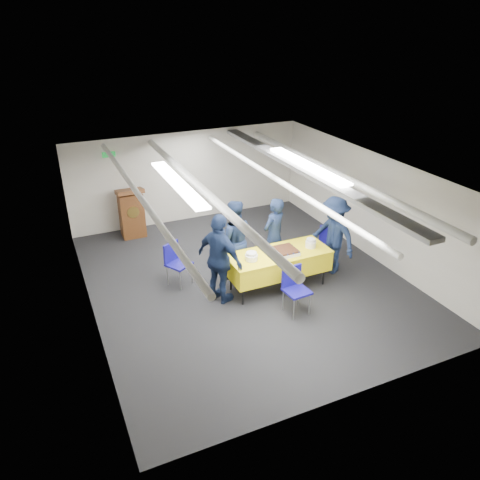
# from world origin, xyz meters

# --- Properties ---
(ground) EXTENTS (7.00, 7.00, 0.00)m
(ground) POSITION_xyz_m (0.00, 0.00, 0.00)
(ground) COLOR black
(ground) RESTS_ON ground
(room_shell) EXTENTS (6.00, 7.00, 2.30)m
(room_shell) POSITION_xyz_m (0.09, 0.41, 1.81)
(room_shell) COLOR beige
(room_shell) RESTS_ON ground
(serving_table) EXTENTS (2.01, 0.81, 0.77)m
(serving_table) POSITION_xyz_m (0.48, -0.48, 0.56)
(serving_table) COLOR black
(serving_table) RESTS_ON ground
(sheet_cake) EXTENTS (0.57, 0.44, 0.10)m
(sheet_cake) POSITION_xyz_m (0.51, -0.56, 0.82)
(sheet_cake) COLOR white
(sheet_cake) RESTS_ON serving_table
(plate_stack_left) EXTENTS (0.24, 0.24, 0.16)m
(plate_stack_left) POSITION_xyz_m (-0.13, -0.53, 0.84)
(plate_stack_left) COLOR white
(plate_stack_left) RESTS_ON serving_table
(plate_stack_right) EXTENTS (0.21, 0.21, 0.18)m
(plate_stack_right) POSITION_xyz_m (1.16, -0.53, 0.85)
(plate_stack_right) COLOR white
(plate_stack_right) RESTS_ON serving_table
(podium) EXTENTS (0.62, 0.53, 1.25)m
(podium) POSITION_xyz_m (-1.60, 3.05, 0.61)
(podium) COLOR brown
(podium) RESTS_ON ground
(chair_near) EXTENTS (0.45, 0.45, 0.87)m
(chair_near) POSITION_xyz_m (0.36, -1.31, 0.53)
(chair_near) COLOR gray
(chair_near) RESTS_ON ground
(chair_right) EXTENTS (0.55, 0.55, 0.87)m
(chair_right) POSITION_xyz_m (1.77, -0.13, 0.53)
(chair_right) COLOR gray
(chair_right) RESTS_ON ground
(chair_left) EXTENTS (0.58, 0.58, 0.87)m
(chair_left) POSITION_xyz_m (-1.30, 0.49, 0.53)
(chair_left) COLOR gray
(chair_left) RESTS_ON ground
(sailor_a) EXTENTS (0.69, 0.59, 1.61)m
(sailor_a) POSITION_xyz_m (0.72, 0.18, 0.80)
(sailor_a) COLOR #0E1832
(sailor_a) RESTS_ON ground
(sailor_b) EXTENTS (0.93, 0.80, 1.67)m
(sailor_b) POSITION_xyz_m (-0.15, 0.27, 0.83)
(sailor_b) COLOR #0E1832
(sailor_b) RESTS_ON ground
(sailor_c) EXTENTS (0.83, 1.11, 1.75)m
(sailor_c) POSITION_xyz_m (-0.73, -0.45, 0.88)
(sailor_c) COLOR #0E1832
(sailor_c) RESTS_ON ground
(sailor_d) EXTENTS (0.88, 1.19, 1.65)m
(sailor_d) POSITION_xyz_m (1.80, -0.36, 0.83)
(sailor_d) COLOR #0E1832
(sailor_d) RESTS_ON ground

